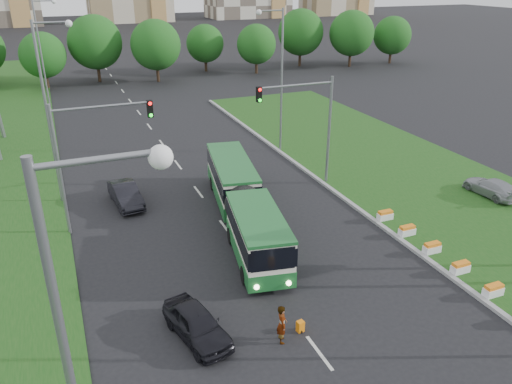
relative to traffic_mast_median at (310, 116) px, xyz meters
name	(u,v)px	position (x,y,z in m)	size (l,w,h in m)	color
ground	(314,266)	(-4.78, -10.00, -5.35)	(360.00, 360.00, 0.00)	black
grass_median	(414,179)	(8.22, -2.00, -5.27)	(14.00, 60.00, 0.15)	#184814
median_kerb	(335,192)	(1.27, -2.00, -5.26)	(0.30, 60.00, 0.18)	gray
lane_markings	(172,157)	(-7.78, 10.00, -5.35)	(0.20, 100.00, 0.01)	silver
flower_planters	(446,257)	(1.92, -12.50, -4.90)	(1.10, 11.50, 0.60)	white
traffic_mast_median	(310,116)	(0.00, 0.00, 0.00)	(5.76, 0.32, 8.00)	gray
traffic_mast_left	(86,147)	(-15.16, -1.00, 0.00)	(5.76, 0.32, 8.00)	gray
street_lamps	(203,118)	(-7.78, 0.00, 0.65)	(36.00, 60.00, 12.00)	gray
tree_line	(200,45)	(5.22, 45.00, -0.85)	(120.00, 8.00, 9.00)	#194C14
articulated_bus	(240,202)	(-6.76, -3.97, -3.78)	(2.43, 15.61, 2.57)	white
car_left_near	(197,324)	(-12.22, -13.09, -4.65)	(1.66, 4.12, 1.40)	black
car_left_far	(126,194)	(-12.92, 1.86, -4.61)	(1.56, 4.46, 1.47)	black
car_median	(491,187)	(11.05, -6.68, -4.59)	(1.72, 4.22, 1.22)	#989AA0
pedestrian	(282,324)	(-8.94, -14.73, -4.44)	(0.66, 0.43, 1.82)	gray
shopping_trolley	(300,326)	(-7.90, -14.46, -5.09)	(0.31, 0.33, 0.53)	orange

